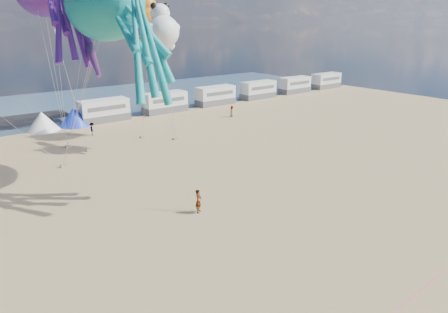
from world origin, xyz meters
TOP-DOWN VIEW (x-y plane):
  - ground at (0.00, 0.00)m, footprint 120.00×120.00m
  - water at (0.00, 55.00)m, footprint 120.00×120.00m
  - motorhome_0 at (6.00, 40.00)m, footprint 6.60×2.50m
  - motorhome_1 at (15.50, 40.00)m, footprint 6.60×2.50m
  - motorhome_2 at (25.00, 40.00)m, footprint 6.60×2.50m
  - motorhome_3 at (34.50, 40.00)m, footprint 6.60×2.50m
  - motorhome_4 at (44.00, 40.00)m, footprint 6.60×2.50m
  - motorhome_5 at (53.50, 40.00)m, footprint 6.60×2.50m
  - tent_white at (-2.00, 40.00)m, footprint 4.00×4.00m
  - tent_blue at (2.00, 40.00)m, footprint 4.00×4.00m
  - standing_person at (0.40, 9.19)m, footprint 0.75×0.72m
  - beachgoer_0 at (21.47, 31.38)m, footprint 0.62×0.69m
  - beachgoer_2 at (2.03, 33.97)m, footprint 0.76×0.88m
  - sandbag_a at (-4.26, 24.85)m, footprint 0.50×0.35m
  - sandbag_b at (-0.64, 28.10)m, footprint 0.50×0.35m
  - sandbag_c at (8.84, 26.24)m, footprint 0.50×0.35m
  - sandbag_d at (6.23, 29.29)m, footprint 0.50×0.35m
  - sandbag_e at (-1.97, 30.71)m, footprint 0.50×0.35m
  - kite_octopus_teal at (-0.89, 19.80)m, footprint 7.48×11.65m
  - kite_panda at (6.60, 23.89)m, footprint 3.81×3.59m
  - kite_teddy_orange at (8.08, 29.43)m, footprint 5.45×5.26m
  - windsock_mid at (5.76, 25.41)m, footprint 1.62×6.84m
  - windsock_right at (-1.74, 21.13)m, footprint 1.98×5.32m

SIDE VIEW (x-z plane):
  - ground at x=0.00m, z-range 0.00..0.00m
  - water at x=0.00m, z-range 0.02..0.02m
  - sandbag_a at x=-4.26m, z-range 0.00..0.22m
  - sandbag_b at x=-0.64m, z-range 0.00..0.22m
  - sandbag_c at x=8.84m, z-range 0.00..0.22m
  - sandbag_d at x=6.23m, z-range 0.00..0.22m
  - sandbag_e at x=-1.97m, z-range 0.00..0.22m
  - beachgoer_2 at x=2.03m, z-range 0.00..1.54m
  - beachgoer_0 at x=21.47m, z-range 0.00..1.59m
  - standing_person at x=0.40m, z-range 0.00..1.74m
  - tent_white at x=-2.00m, z-range 0.00..2.40m
  - tent_blue at x=2.00m, z-range 0.00..2.40m
  - motorhome_0 at x=6.00m, z-range 0.00..3.00m
  - motorhome_1 at x=15.50m, z-range 0.00..3.00m
  - motorhome_2 at x=25.00m, z-range 0.00..3.00m
  - motorhome_3 at x=34.50m, z-range 0.00..3.00m
  - motorhome_4 at x=44.00m, z-range 0.00..3.00m
  - motorhome_5 at x=53.50m, z-range 0.00..3.00m
  - windsock_right at x=-1.74m, z-range 7.46..12.71m
  - windsock_mid at x=5.76m, z-range 7.94..14.72m
  - kite_panda at x=6.60m, z-range 9.34..14.71m
  - kite_teddy_orange at x=8.08m, z-range 9.41..15.84m
  - kite_octopus_teal at x=-0.89m, z-range 8.06..20.39m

